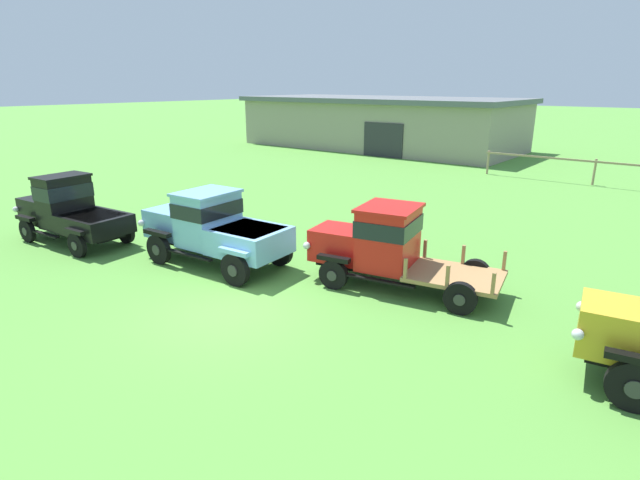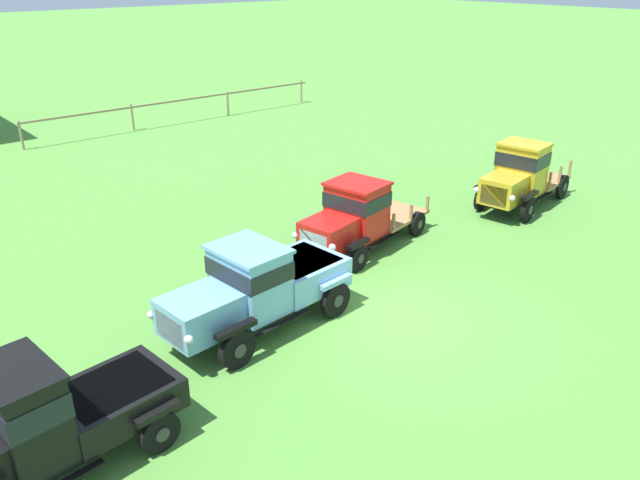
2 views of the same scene
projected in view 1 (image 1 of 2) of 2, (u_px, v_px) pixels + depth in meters
ground_plane at (231, 310)px, 11.72m from camera, size 240.00×240.00×0.00m
farm_shed at (379, 122)px, 40.76m from camera, size 22.40×10.02×4.01m
vintage_truck_foreground_near at (70, 211)px, 16.50m from camera, size 4.75×2.28×2.23m
vintage_truck_second_in_line at (213, 227)px, 14.44m from camera, size 4.92×2.39×2.15m
vintage_truck_midrow_center at (383, 244)px, 12.93m from camera, size 5.23×2.69×2.14m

